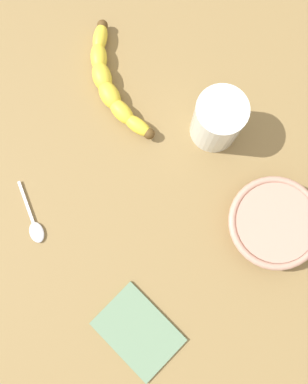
{
  "coord_description": "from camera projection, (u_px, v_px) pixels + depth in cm",
  "views": [
    {
      "loc": [
        10.71,
        -8.32,
        68.44
      ],
      "look_at": [
        2.61,
        -2.0,
        5.0
      ],
      "focal_mm": 36.12,
      "sensor_mm": 36.0,
      "label": 1
    }
  ],
  "objects": [
    {
      "name": "wooden_tabletop",
      "position": [
        154.0,
        177.0,
        0.68
      ],
      "size": [
        120.0,
        120.0,
        3.0
      ],
      "primitive_type": "cube",
      "color": "olive",
      "rests_on": "ground"
    },
    {
      "name": "banana",
      "position": [
        111.0,
        84.0,
        0.68
      ],
      "size": [
        23.27,
        10.08,
        3.32
      ],
      "rotation": [
        0.0,
        0.0,
        6.02
      ],
      "color": "yellow",
      "rests_on": "wooden_tabletop"
    },
    {
      "name": "smoothie_glass",
      "position": [
        217.0,
        121.0,
        0.64
      ],
      "size": [
        8.3,
        8.3,
        9.94
      ],
      "color": "silver",
      "rests_on": "wooden_tabletop"
    },
    {
      "name": "ceramic_bowl",
      "position": [
        274.0,
        223.0,
        0.63
      ],
      "size": [
        15.23,
        15.23,
        4.11
      ],
      "color": "tan",
      "rests_on": "wooden_tabletop"
    },
    {
      "name": "teaspoon",
      "position": [
        35.0,
        229.0,
        0.65
      ],
      "size": [
        11.17,
        4.48,
        0.8
      ],
      "rotation": [
        0.0,
        0.0,
        6.0
      ],
      "color": "silver",
      "rests_on": "wooden_tabletop"
    },
    {
      "name": "folded_napkin",
      "position": [
        138.0,
        331.0,
        0.62
      ],
      "size": [
        14.12,
        10.95,
        0.6
      ],
      "primitive_type": "cube",
      "rotation": [
        0.0,
        0.0,
        0.13
      ],
      "color": "slate",
      "rests_on": "wooden_tabletop"
    }
  ]
}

